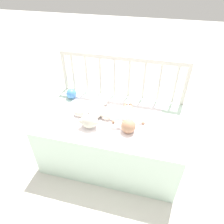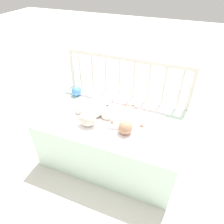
# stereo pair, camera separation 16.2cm
# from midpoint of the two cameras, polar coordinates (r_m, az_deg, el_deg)

# --- Properties ---
(ground_plane) EXTENTS (12.00, 12.00, 0.00)m
(ground_plane) POSITION_cam_midpoint_polar(r_m,az_deg,el_deg) (1.98, 2.32, -12.61)
(ground_plane) COLOR silver
(crib_mattress) EXTENTS (1.16, 0.68, 0.47)m
(crib_mattress) POSITION_cam_midpoint_polar(r_m,az_deg,el_deg) (1.81, 2.50, -7.75)
(crib_mattress) COLOR silver
(crib_mattress) RESTS_ON ground_plane
(crib_rail) EXTENTS (1.16, 0.04, 0.87)m
(crib_rail) POSITION_cam_midpoint_polar(r_m,az_deg,el_deg) (1.86, 6.57, 7.82)
(crib_rail) COLOR beige
(crib_rail) RESTS_ON ground_plane
(blanket) EXTENTS (0.81, 0.52, 0.01)m
(blanket) POSITION_cam_midpoint_polar(r_m,az_deg,el_deg) (1.66, 2.64, -1.28)
(blanket) COLOR white
(blanket) RESTS_ON crib_mattress
(teddy_bear) EXTENTS (0.34, 0.44, 0.13)m
(teddy_bear) POSITION_cam_midpoint_polar(r_m,az_deg,el_deg) (1.65, -2.25, 0.39)
(teddy_bear) COLOR silver
(teddy_bear) RESTS_ON crib_mattress
(baby) EXTENTS (0.28, 0.40, 0.11)m
(baby) POSITION_cam_midpoint_polar(r_m,az_deg,el_deg) (1.57, 7.31, -2.22)
(baby) COLOR white
(baby) RESTS_ON crib_mattress
(toy_ball) EXTENTS (0.10, 0.10, 0.10)m
(toy_ball) POSITION_cam_midpoint_polar(r_m,az_deg,el_deg) (1.92, -7.78, 5.85)
(toy_ball) COLOR #4C8CDB
(toy_ball) RESTS_ON crib_mattress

